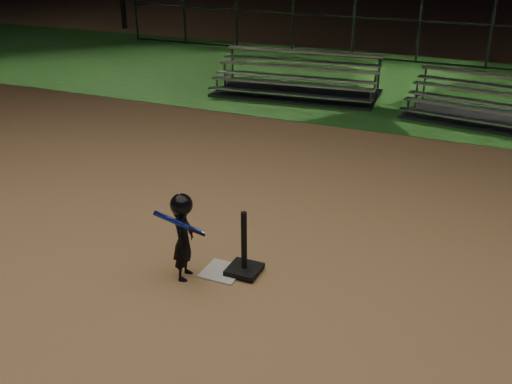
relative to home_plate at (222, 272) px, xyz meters
name	(u,v)px	position (x,y,z in m)	size (l,w,h in m)	color
ground	(222,272)	(0.00, 0.00, -0.01)	(80.00, 80.00, 0.00)	#AD7E4E
grass_strip	(395,85)	(0.00, 10.00, -0.01)	(60.00, 8.00, 0.01)	#23591C
home_plate	(222,272)	(0.00, 0.00, 0.00)	(0.45, 0.45, 0.02)	beige
batting_tee	(244,261)	(0.25, 0.09, 0.16)	(0.38, 0.38, 0.79)	black
child_batter	(183,234)	(-0.36, -0.26, 0.56)	(0.44, 0.57, 1.08)	black
bleacher_left	(296,87)	(-2.04, 8.07, 0.19)	(4.10, 2.26, 0.97)	silver
bleacher_right	(496,114)	(2.59, 7.65, 0.17)	(3.87, 2.32, 0.89)	#B4B3B8
backstop_fence	(420,21)	(0.00, 13.00, 1.24)	(20.08, 0.08, 2.50)	#38383D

